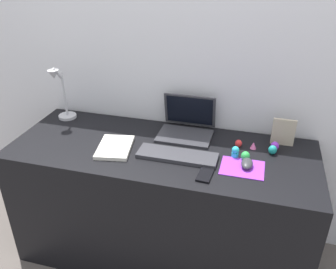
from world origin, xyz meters
name	(u,v)px	position (x,y,z in m)	size (l,w,h in m)	color
ground_plane	(163,249)	(0.00, 0.00, 0.00)	(6.00, 6.00, 0.00)	#59514C
back_wall	(178,121)	(0.00, 0.35, 0.74)	(2.84, 0.05, 1.47)	silver
desk	(162,203)	(0.00, 0.00, 0.37)	(1.64, 0.63, 0.74)	black
laptop	(187,124)	(0.09, 0.21, 0.79)	(0.30, 0.25, 0.21)	#333338
keyboard	(177,155)	(0.10, -0.06, 0.75)	(0.41, 0.13, 0.02)	#333338
mousepad	(242,168)	(0.43, -0.08, 0.74)	(0.21, 0.17, 0.00)	purple
mouse	(247,164)	(0.45, -0.06, 0.76)	(0.06, 0.10, 0.03)	#333338
cell_phone	(205,174)	(0.27, -0.18, 0.74)	(0.06, 0.13, 0.01)	black
desk_lamp	(61,96)	(-0.68, 0.18, 0.90)	(0.11, 0.17, 0.35)	#B7B7BC
notebook_pad	(115,147)	(-0.24, -0.07, 0.75)	(0.17, 0.24, 0.02)	silver
picture_frame	(283,132)	(0.62, 0.22, 0.81)	(0.12, 0.02, 0.15)	#B2A58C
toy_figurine_teal	(273,150)	(0.57, 0.10, 0.76)	(0.04, 0.04, 0.05)	teal
toy_figurine_red	(238,143)	(0.39, 0.13, 0.76)	(0.04, 0.04, 0.04)	red
toy_figurine_cyan	(235,152)	(0.39, 0.02, 0.77)	(0.04, 0.04, 0.06)	#28B7CC
toy_figurine_green	(245,156)	(0.44, 0.00, 0.76)	(0.04, 0.04, 0.05)	green
toy_figurine_pink	(253,145)	(0.47, 0.13, 0.76)	(0.03, 0.03, 0.04)	pink
toy_figurine_purple	(275,146)	(0.58, 0.14, 0.76)	(0.04, 0.04, 0.05)	purple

